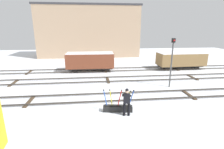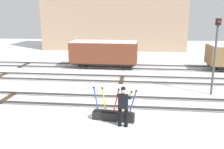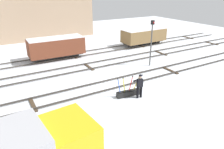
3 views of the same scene
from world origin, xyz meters
name	(u,v)px [view 2 (image 2 of 3)]	position (x,y,z in m)	size (l,w,h in m)	color
ground_plane	(116,103)	(0.00, 0.00, 0.00)	(60.00, 60.00, 0.00)	silver
track_main_line	(116,101)	(0.00, 0.00, 0.11)	(44.00, 1.94, 0.18)	#38332D
track_siding_near	(122,79)	(0.00, 4.41, 0.11)	(44.00, 1.94, 0.18)	#38332D
track_siding_far	(125,67)	(0.00, 8.33, 0.11)	(44.00, 1.94, 0.18)	#38332D
switch_lever_frame	(114,115)	(0.08, -2.03, 0.25)	(1.90, 0.58, 1.44)	black
rail_worker	(123,104)	(0.52, -2.56, 0.94)	(0.59, 0.66, 1.68)	black
signal_post	(216,50)	(5.20, 1.97, 2.54)	(0.24, 0.32, 4.18)	#4C4C4C
apartment_building	(115,13)	(-2.01, 20.08, 4.40)	(17.60, 5.67, 8.78)	tan
freight_car_mid_siding	(104,52)	(-1.75, 8.33, 1.28)	(5.50, 2.24, 2.19)	#2D2B28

